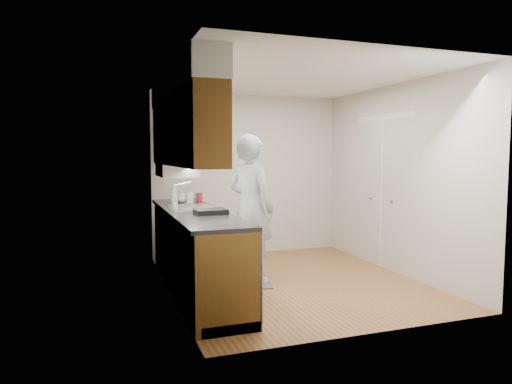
{
  "coord_description": "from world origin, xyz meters",
  "views": [
    {
      "loc": [
        -2.25,
        -5.1,
        1.58
      ],
      "look_at": [
        -0.38,
        0.25,
        1.11
      ],
      "focal_mm": 32.0,
      "sensor_mm": 36.0,
      "label": 1
    }
  ],
  "objects_px": {
    "person": "(251,198)",
    "soap_bottle_a": "(174,193)",
    "soap_bottle_b": "(190,196)",
    "soap_bottle_c": "(181,196)",
    "dish_rack": "(211,212)",
    "soda_can": "(200,198)",
    "steel_can": "(198,197)"
  },
  "relations": [
    {
      "from": "person",
      "to": "soap_bottle_a",
      "type": "xyz_separation_m",
      "value": [
        -0.84,
        0.59,
        0.04
      ]
    },
    {
      "from": "person",
      "to": "soap_bottle_b",
      "type": "relative_size",
      "value": 11.48
    },
    {
      "from": "soap_bottle_c",
      "to": "dish_rack",
      "type": "distance_m",
      "value": 1.24
    },
    {
      "from": "dish_rack",
      "to": "soap_bottle_a",
      "type": "bearing_deg",
      "value": 99.45
    },
    {
      "from": "person",
      "to": "soda_can",
      "type": "distance_m",
      "value": 0.76
    },
    {
      "from": "soap_bottle_c",
      "to": "steel_can",
      "type": "height_order",
      "value": "soap_bottle_c"
    },
    {
      "from": "soap_bottle_a",
      "to": "soap_bottle_b",
      "type": "distance_m",
      "value": 0.23
    },
    {
      "from": "soap_bottle_a",
      "to": "soda_can",
      "type": "xyz_separation_m",
      "value": [
        0.33,
        -0.04,
        -0.06
      ]
    },
    {
      "from": "person",
      "to": "dish_rack",
      "type": "xyz_separation_m",
      "value": [
        -0.63,
        -0.55,
        -0.07
      ]
    },
    {
      "from": "steel_can",
      "to": "dish_rack",
      "type": "height_order",
      "value": "steel_can"
    },
    {
      "from": "person",
      "to": "soda_can",
      "type": "xyz_separation_m",
      "value": [
        -0.52,
        0.56,
        -0.03
      ]
    },
    {
      "from": "person",
      "to": "soap_bottle_b",
      "type": "height_order",
      "value": "person"
    },
    {
      "from": "person",
      "to": "soap_bottle_a",
      "type": "bearing_deg",
      "value": 21.44
    },
    {
      "from": "soap_bottle_c",
      "to": "steel_can",
      "type": "xyz_separation_m",
      "value": [
        0.21,
        -0.03,
        -0.02
      ]
    },
    {
      "from": "soap_bottle_b",
      "to": "dish_rack",
      "type": "height_order",
      "value": "soap_bottle_b"
    },
    {
      "from": "soap_bottle_b",
      "to": "soda_can",
      "type": "bearing_deg",
      "value": -32.76
    },
    {
      "from": "steel_can",
      "to": "dish_rack",
      "type": "xyz_separation_m",
      "value": [
        -0.11,
        -1.2,
        -0.04
      ]
    },
    {
      "from": "soda_can",
      "to": "dish_rack",
      "type": "height_order",
      "value": "soda_can"
    },
    {
      "from": "soda_can",
      "to": "steel_can",
      "type": "bearing_deg",
      "value": 92.77
    },
    {
      "from": "steel_can",
      "to": "dish_rack",
      "type": "distance_m",
      "value": 1.21
    },
    {
      "from": "soap_bottle_b",
      "to": "steel_can",
      "type": "distance_m",
      "value": 0.11
    },
    {
      "from": "soap_bottle_a",
      "to": "steel_can",
      "type": "xyz_separation_m",
      "value": [
        0.32,
        0.06,
        -0.07
      ]
    },
    {
      "from": "person",
      "to": "soap_bottle_a",
      "type": "distance_m",
      "value": 1.03
    },
    {
      "from": "soap_bottle_b",
      "to": "steel_can",
      "type": "xyz_separation_m",
      "value": [
        0.1,
        0.03,
        -0.02
      ]
    },
    {
      "from": "soap_bottle_c",
      "to": "soap_bottle_b",
      "type": "bearing_deg",
      "value": -28.74
    },
    {
      "from": "steel_can",
      "to": "dish_rack",
      "type": "bearing_deg",
      "value": -95.39
    },
    {
      "from": "soap_bottle_c",
      "to": "soda_can",
      "type": "bearing_deg",
      "value": -30.77
    },
    {
      "from": "soap_bottle_a",
      "to": "soap_bottle_c",
      "type": "distance_m",
      "value": 0.15
    },
    {
      "from": "soap_bottle_a",
      "to": "soda_can",
      "type": "relative_size",
      "value": 1.96
    },
    {
      "from": "soap_bottle_a",
      "to": "soap_bottle_c",
      "type": "xyz_separation_m",
      "value": [
        0.11,
        0.09,
        -0.04
      ]
    },
    {
      "from": "person",
      "to": "dish_rack",
      "type": "bearing_deg",
      "value": 97.44
    },
    {
      "from": "soap_bottle_a",
      "to": "soda_can",
      "type": "height_order",
      "value": "soap_bottle_a"
    }
  ]
}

